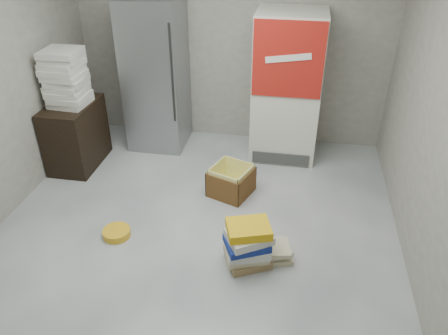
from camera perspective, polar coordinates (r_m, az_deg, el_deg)
ground at (r=4.19m, az=-4.87°, el=-11.32°), size 5.00×5.00×0.00m
room_shell at (r=3.25m, az=-6.32°, el=12.57°), size 4.04×5.04×2.82m
steel_fridge at (r=5.70m, az=-8.87°, el=11.83°), size 0.70×0.72×1.90m
coke_cooler at (r=5.43m, az=8.21°, el=10.35°), size 0.80×0.73×1.80m
wood_shelf at (r=5.63m, az=-18.76°, el=4.08°), size 0.50×0.80×0.80m
supply_box_stack at (r=5.35m, az=-20.03°, el=10.95°), size 0.44×0.44×0.65m
phonebook_stack_main at (r=3.94m, az=3.12°, el=-10.08°), size 0.48×0.46×0.46m
phonebook_stack_side at (r=4.13m, az=6.34°, el=-10.82°), size 0.41×0.38×0.15m
cardboard_box at (r=4.89m, az=0.93°, el=-1.97°), size 0.54×0.54×0.34m
bucket_lid at (r=4.49m, az=-13.84°, el=-8.28°), size 0.32×0.32×0.07m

